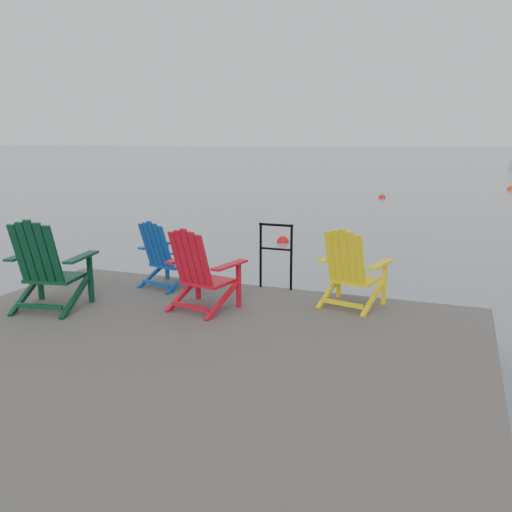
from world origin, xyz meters
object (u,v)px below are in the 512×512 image
(chair_blue, at_px, (166,254))
(buoy_c, at_px, (511,190))
(buoy_a, at_px, (283,242))
(chair_green, at_px, (48,264))
(chair_red, at_px, (201,269))
(handrail, at_px, (276,250))
(chair_yellow, at_px, (351,268))
(buoy_b, at_px, (382,198))

(chair_blue, xyz_separation_m, buoy_c, (6.05, 24.08, -0.97))
(buoy_a, distance_m, buoy_c, 18.93)
(chair_green, xyz_separation_m, buoy_c, (6.85, 25.47, -1.05))
(chair_green, xyz_separation_m, chair_red, (1.71, 0.63, -0.05))
(handrail, distance_m, buoy_c, 24.09)
(chair_green, height_order, chair_red, chair_green)
(handrail, distance_m, chair_red, 1.33)
(chair_red, xyz_separation_m, buoy_c, (5.13, 24.85, -1.00))
(chair_green, bearing_deg, chair_yellow, 11.72)
(chair_yellow, bearing_deg, buoy_c, 94.65)
(chair_green, xyz_separation_m, chair_yellow, (3.35, 1.38, -0.06))
(handrail, relative_size, buoy_c, 2.21)
(buoy_a, bearing_deg, chair_red, -79.81)
(chair_blue, height_order, chair_red, chair_red)
(chair_green, relative_size, buoy_c, 2.70)
(buoy_a, bearing_deg, chair_yellow, -65.18)
(chair_red, height_order, buoy_b, chair_red)
(chair_red, xyz_separation_m, chair_yellow, (1.64, 0.75, -0.01))
(chair_blue, bearing_deg, buoy_c, 90.77)
(chair_green, relative_size, chair_yellow, 1.13)
(chair_green, distance_m, buoy_b, 19.23)
(chair_yellow, bearing_deg, handrail, 169.98)
(chair_green, bearing_deg, buoy_c, 64.29)
(chair_blue, height_order, buoy_c, chair_blue)
(handrail, relative_size, chair_yellow, 0.93)
(handrail, bearing_deg, chair_green, -140.22)
(chair_yellow, bearing_deg, chair_red, -142.36)
(handrail, height_order, buoy_b, handrail)
(handrail, height_order, chair_red, chair_red)
(chair_green, height_order, buoy_b, chair_green)
(chair_blue, relative_size, chair_red, 0.93)
(buoy_b, bearing_deg, chair_yellow, -83.31)
(handrail, relative_size, chair_green, 0.82)
(chair_green, height_order, buoy_a, chair_green)
(chair_blue, distance_m, buoy_c, 24.85)
(chair_red, height_order, chair_yellow, chair_red)
(chair_blue, xyz_separation_m, chair_red, (0.92, -0.76, 0.04))
(chair_red, relative_size, buoy_c, 2.45)
(buoy_a, bearing_deg, chair_green, -93.35)
(handrail, relative_size, buoy_a, 2.86)
(buoy_a, height_order, buoy_c, buoy_c)
(handrail, relative_size, buoy_b, 2.81)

